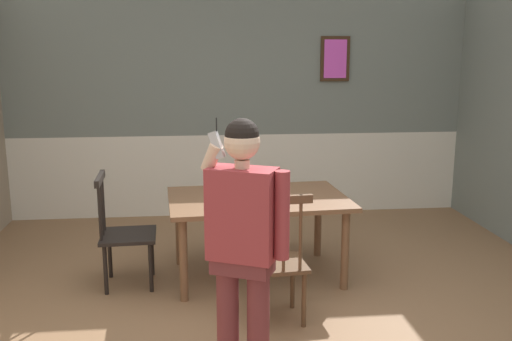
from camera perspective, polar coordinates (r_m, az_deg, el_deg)
ground_plane at (r=4.34m, az=1.81°, el=-15.86°), size 7.01×7.01×0.00m
room_back_partition at (r=7.04m, az=-1.64°, el=6.78°), size 5.67×0.17×2.89m
dining_table at (r=5.11m, az=0.15°, el=-3.57°), size 1.64×1.14×0.74m
chair_near_window at (r=5.10m, az=-13.06°, el=-6.04°), size 0.49×0.49×0.99m
chair_by_doorway at (r=4.32m, az=2.28°, el=-9.06°), size 0.45×0.45×1.02m
person_figure at (r=3.45m, az=-1.25°, el=-6.41°), size 0.52×0.37×1.64m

